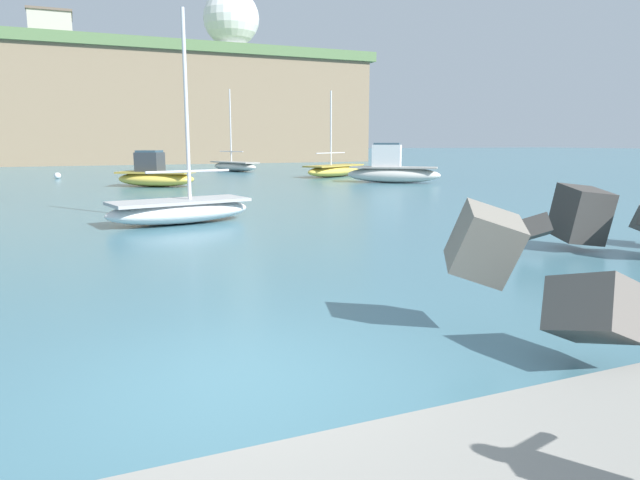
# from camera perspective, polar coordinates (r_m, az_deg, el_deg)

# --- Properties ---
(ground_plane) EXTENTS (400.00, 400.00, 0.00)m
(ground_plane) POSITION_cam_1_polar(r_m,az_deg,el_deg) (6.48, -8.52, -13.76)
(ground_plane) COLOR #42707F
(boat_near_left) EXTENTS (3.54, 6.17, 7.10)m
(boat_near_left) POSITION_cam_1_polar(r_m,az_deg,el_deg) (51.05, -8.59, 7.38)
(boat_near_left) COLOR beige
(boat_near_left) RESTS_ON ground
(boat_near_centre) EXTENTS (4.95, 4.14, 2.09)m
(boat_near_centre) POSITION_cam_1_polar(r_m,az_deg,el_deg) (34.52, -16.24, 6.25)
(boat_near_centre) COLOR #EAC64C
(boat_near_centre) RESTS_ON ground
(boat_near_right) EXTENTS (4.96, 2.74, 6.62)m
(boat_near_right) POSITION_cam_1_polar(r_m,az_deg,el_deg) (18.71, -13.87, 3.01)
(boat_near_right) COLOR white
(boat_near_right) RESTS_ON ground
(boat_mid_right) EXTENTS (6.24, 4.81, 6.22)m
(boat_mid_right) POSITION_cam_1_polar(r_m,az_deg,el_deg) (42.76, 1.44, 7.03)
(boat_mid_right) COLOR #EAC64C
(boat_mid_right) RESTS_ON ground
(boat_far_left) EXTENTS (5.64, 4.83, 2.51)m
(boat_far_left) POSITION_cam_1_polar(r_m,az_deg,el_deg) (36.52, 7.25, 6.93)
(boat_far_left) COLOR beige
(boat_far_left) RESTS_ON ground
(mooring_buoy_middle) EXTENTS (0.44, 0.44, 0.44)m
(mooring_buoy_middle) POSITION_cam_1_polar(r_m,az_deg,el_deg) (44.22, -24.84, 5.88)
(mooring_buoy_middle) COLOR silver
(mooring_buoy_middle) RESTS_ON ground
(headland_bluff) EXTENTS (77.15, 40.09, 13.93)m
(headland_bluff) POSITION_cam_1_polar(r_m,az_deg,el_deg) (87.03, -25.07, 11.84)
(headland_bluff) COLOR #847056
(headland_bluff) RESTS_ON ground
(radar_dome) EXTENTS (7.91, 7.91, 9.91)m
(radar_dome) POSITION_cam_1_polar(r_m,az_deg,el_deg) (87.39, -8.89, 20.82)
(radar_dome) COLOR silver
(radar_dome) RESTS_ON headland_bluff
(station_building_west) EXTENTS (5.41, 7.27, 5.31)m
(station_building_west) POSITION_cam_1_polar(r_m,az_deg,el_deg) (87.21, -25.36, 18.18)
(station_building_west) COLOR #B2ADA3
(station_building_west) RESTS_ON headland_bluff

